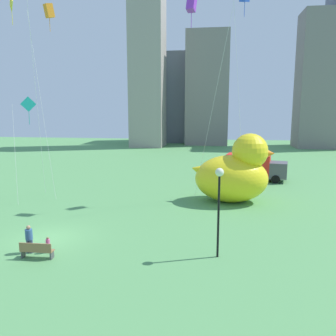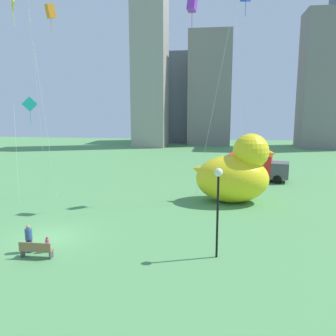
% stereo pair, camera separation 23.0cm
% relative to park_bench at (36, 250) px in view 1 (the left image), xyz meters
% --- Properties ---
extents(ground_plane, '(140.00, 140.00, 0.00)m').
position_rel_park_bench_xyz_m(ground_plane, '(-0.75, 2.78, -0.48)').
color(ground_plane, '#549254').
extents(park_bench, '(1.77, 0.50, 0.90)m').
position_rel_park_bench_xyz_m(park_bench, '(0.00, 0.00, 0.00)').
color(park_bench, olive).
rests_on(park_bench, ground).
extents(person_adult, '(0.39, 0.39, 1.58)m').
position_rel_park_bench_xyz_m(person_adult, '(-0.75, 0.64, 0.39)').
color(person_adult, '#38476B').
rests_on(person_adult, ground).
extents(person_child, '(0.22, 0.22, 0.91)m').
position_rel_park_bench_xyz_m(person_child, '(0.25, 0.78, 0.02)').
color(person_child, silver).
rests_on(person_child, ground).
extents(giant_inflatable_duck, '(7.04, 4.52, 5.83)m').
position_rel_park_bench_xyz_m(giant_inflatable_duck, '(10.90, 12.96, 2.00)').
color(giant_inflatable_duck, yellow).
rests_on(giant_inflatable_duck, ground).
extents(lamppost, '(0.45, 0.45, 4.85)m').
position_rel_park_bench_xyz_m(lamppost, '(9.49, 1.52, 3.14)').
color(lamppost, black).
rests_on(lamppost, ground).
extents(box_truck, '(6.77, 3.56, 2.85)m').
position_rel_park_bench_xyz_m(box_truck, '(13.64, 22.37, 0.97)').
color(box_truck, red).
rests_on(box_truck, ground).
extents(city_skyline, '(51.11, 20.07, 35.05)m').
position_rel_park_bench_xyz_m(city_skyline, '(17.73, 60.50, 13.71)').
color(city_skyline, '#9E938C').
rests_on(city_skyline, ground).
extents(kite_yellow, '(2.35, 2.86, 16.91)m').
position_rel_park_bench_xyz_m(kite_yellow, '(-7.24, 11.70, 14.82)').
color(kite_yellow, silver).
rests_on(kite_yellow, ground).
extents(kite_teal, '(2.31, 2.29, 8.85)m').
position_rel_park_bench_xyz_m(kite_teal, '(-6.38, 11.23, 7.43)').
color(kite_teal, silver).
rests_on(kite_teal, ground).
extents(kite_orange, '(2.25, 2.25, 16.66)m').
position_rel_park_bench_xyz_m(kite_orange, '(-5.03, 13.32, 15.43)').
color(kite_orange, silver).
rests_on(kite_orange, ground).
extents(kite_purple, '(3.55, 3.65, 16.20)m').
position_rel_park_bench_xyz_m(kite_purple, '(7.26, 11.41, 14.97)').
color(kite_purple, silver).
rests_on(kite_purple, ground).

